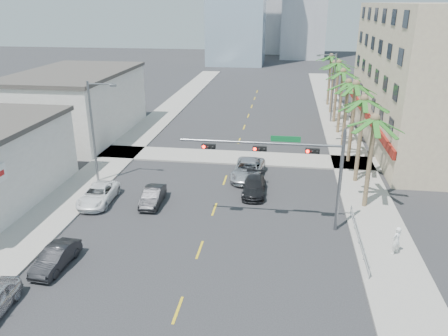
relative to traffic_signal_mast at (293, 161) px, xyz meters
The scene contains 24 objects.
ground 11.06m from the traffic_signal_mast, 126.03° to the right, with size 260.00×260.00×0.00m, color #262628.
sidewalk_right 14.44m from the traffic_signal_mast, 62.71° to the left, with size 4.00×120.00×0.15m, color gray.
sidewalk_left 22.05m from the traffic_signal_mast, 145.89° to the left, with size 4.00×120.00×0.15m, color gray.
sidewalk_cross 15.99m from the traffic_signal_mast, 112.38° to the left, with size 80.00×4.00×0.15m, color gray.
building_right 27.47m from the traffic_signal_mast, 53.68° to the left, with size 15.25×28.00×15.00m.
building_left_far 32.30m from the traffic_signal_mast, 141.59° to the left, with size 11.00×18.00×7.20m, color beige.
traffic_signal_mast is the anchor object (origin of this frame).
palm_tree_0 7.37m from the traffic_signal_mast, 34.84° to the left, with size 4.80×4.80×7.80m.
palm_tree_1 11.18m from the traffic_signal_mast, 57.84° to the left, with size 4.80×4.80×8.16m.
palm_tree_2 15.81m from the traffic_signal_mast, 68.07° to the left, with size 4.80×4.80×8.52m.
palm_tree_3 20.59m from the traffic_signal_mast, 73.51° to the left, with size 4.80×4.80×7.80m.
palm_tree_4 25.63m from the traffic_signal_mast, 76.83° to the left, with size 4.80×4.80×8.16m.
palm_tree_5 30.72m from the traffic_signal_mast, 79.05° to the left, with size 4.80×4.80×8.52m.
palm_tree_6 35.78m from the traffic_signal_mast, 80.63° to the left, with size 4.80×4.80×7.80m.
palm_tree_7 40.93m from the traffic_signal_mast, 81.82° to the left, with size 4.80×4.80×8.16m.
streetlight_left 17.84m from the traffic_signal_mast, 160.18° to the left, with size 2.55×0.25×9.00m.
streetlight_right 30.50m from the traffic_signal_mast, 80.16° to the left, with size 2.55×0.25×9.00m.
guardrail 6.59m from the traffic_signal_mast, 23.39° to the right, with size 0.08×8.08×1.00m.
car_parked_mid 16.32m from the traffic_signal_mast, 153.17° to the right, with size 1.37×3.93×1.30m, color black.
car_parked_far 15.92m from the traffic_signal_mast, behind, with size 2.29×4.96×1.38m, color white.
car_lane_left 11.88m from the traffic_signal_mast, 167.80° to the left, with size 1.39×3.98×1.31m, color black.
car_lane_center 10.58m from the traffic_signal_mast, 113.03° to the left, with size 2.63×5.70×1.58m, color silver.
car_lane_right 7.60m from the traffic_signal_mast, 118.47° to the left, with size 1.88×4.62×1.34m, color black.
pedestrian 8.23m from the traffic_signal_mast, 23.59° to the right, with size 0.69×0.45×1.88m, color white.
Camera 1 is at (5.01, -20.17, 15.13)m, focal length 35.00 mm.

